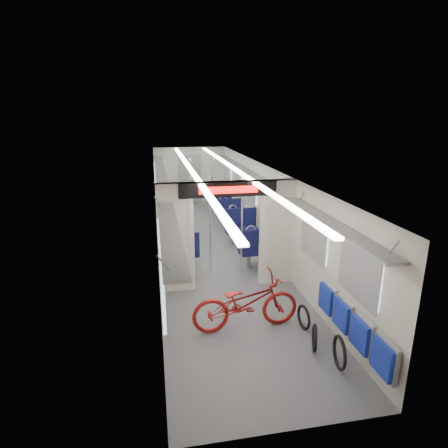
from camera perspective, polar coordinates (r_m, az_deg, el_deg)
name	(u,v)px	position (r m, az deg, el deg)	size (l,w,h in m)	color
carriage	(214,201)	(9.44, -1.51, 3.56)	(12.00, 12.02, 2.31)	#515456
bicycle	(246,302)	(6.59, 3.33, -11.85)	(0.66, 1.88, 0.99)	#A01C17
flip_bench	(352,325)	(6.12, 18.93, -14.29)	(0.12, 2.12, 0.53)	gray
bike_hoop_a	(339,354)	(6.05, 17.17, -18.41)	(0.52, 0.52, 0.05)	black
bike_hoop_b	(314,339)	(6.35, 13.62, -16.67)	(0.44, 0.44, 0.05)	black
bike_hoop_c	(304,318)	(6.85, 12.04, -13.90)	(0.44, 0.44, 0.05)	black
seat_bay_near_left	(178,238)	(9.71, -7.02, -2.16)	(0.89, 1.96, 1.07)	#0D0F3A
seat_bay_near_right	(249,234)	(9.89, 3.88, -1.57)	(0.92, 2.14, 1.12)	#0D0F3A
seat_bay_far_left	(171,204)	(13.31, -8.11, 2.97)	(0.89, 2.00, 1.08)	#0D0F3A
seat_bay_far_right	(225,205)	(13.17, 0.12, 2.95)	(0.88, 1.92, 1.05)	#0D0F3A
stanchion_near_left	(210,225)	(8.61, -2.10, -0.16)	(0.04, 0.04, 2.30)	silver
stanchion_near_right	(242,229)	(8.33, 2.72, -0.74)	(0.04, 0.04, 2.30)	silver
stanchion_far_left	(191,196)	(11.66, -5.00, 4.24)	(0.04, 0.04, 2.30)	silver
stanchion_far_right	(214,196)	(11.66, -1.59, 4.30)	(0.04, 0.04, 2.30)	silver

